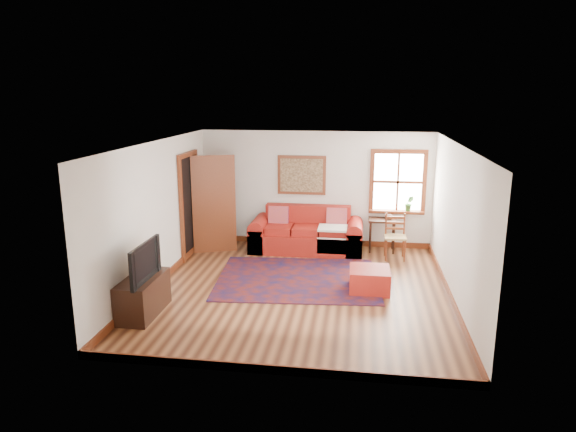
% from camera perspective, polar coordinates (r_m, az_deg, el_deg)
% --- Properties ---
extents(ground, '(5.50, 5.50, 0.00)m').
position_cam_1_polar(ground, '(8.90, 1.34, -8.18)').
color(ground, '#492313').
rests_on(ground, ground).
extents(room_envelope, '(5.04, 5.54, 2.52)m').
position_cam_1_polar(room_envelope, '(8.44, 1.42, 2.32)').
color(room_envelope, silver).
rests_on(room_envelope, ground).
extents(window, '(1.18, 0.20, 1.38)m').
position_cam_1_polar(window, '(11.12, 12.24, 3.00)').
color(window, white).
rests_on(window, ground).
extents(doorway, '(0.89, 1.08, 2.14)m').
position_cam_1_polar(doorway, '(10.71, -9.26, 1.41)').
color(doorway, black).
rests_on(doorway, ground).
extents(framed_artwork, '(1.05, 0.07, 0.85)m').
position_cam_1_polar(framed_artwork, '(11.13, 1.52, 4.55)').
color(framed_artwork, maroon).
rests_on(framed_artwork, ground).
extents(persian_rug, '(3.04, 2.52, 0.02)m').
position_cam_1_polar(persian_rug, '(9.37, 1.07, -6.96)').
color(persian_rug, '#59140C').
rests_on(persian_rug, ground).
extents(red_leather_sofa, '(2.36, 0.98, 0.92)m').
position_cam_1_polar(red_leather_sofa, '(10.97, 2.11, -2.24)').
color(red_leather_sofa, maroon).
rests_on(red_leather_sofa, ground).
extents(red_ottoman, '(0.69, 0.69, 0.39)m').
position_cam_1_polar(red_ottoman, '(8.91, 9.04, -6.99)').
color(red_ottoman, maroon).
rests_on(red_ottoman, ground).
extents(side_table, '(0.58, 0.44, 0.70)m').
position_cam_1_polar(side_table, '(11.00, 10.43, -0.96)').
color(side_table, black).
rests_on(side_table, ground).
extents(ladder_back_chair, '(0.43, 0.41, 0.91)m').
position_cam_1_polar(ladder_back_chair, '(10.61, 11.82, -2.04)').
color(ladder_back_chair, tan).
rests_on(ladder_back_chair, ground).
extents(media_cabinet, '(0.48, 1.06, 0.58)m').
position_cam_1_polar(media_cabinet, '(8.18, -15.80, -8.52)').
color(media_cabinet, black).
rests_on(media_cabinet, ground).
extents(television, '(0.13, 1.01, 0.58)m').
position_cam_1_polar(television, '(7.89, -16.24, -4.89)').
color(television, black).
rests_on(television, media_cabinet).
extents(candle_hurricane, '(0.12, 0.12, 0.18)m').
position_cam_1_polar(candle_hurricane, '(8.38, -14.55, -5.16)').
color(candle_hurricane, silver).
rests_on(candle_hurricane, media_cabinet).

